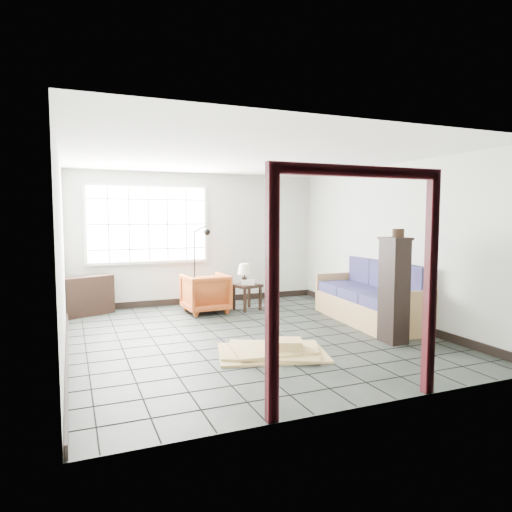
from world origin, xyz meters
name	(u,v)px	position (x,y,z in m)	size (l,w,h in m)	color
ground	(249,335)	(0.00, 0.00, 0.00)	(5.50, 5.50, 0.00)	black
room_shell	(248,221)	(0.00, 0.03, 1.68)	(5.02, 5.52, 2.61)	#B8BDB5
window_panel	(148,224)	(-1.00, 2.70, 1.60)	(2.32, 0.08, 1.52)	silver
doorway_trim	(358,258)	(0.00, -2.70, 1.38)	(1.80, 0.08, 2.20)	#360C11
futon_sofa	(372,300)	(2.22, 0.04, 0.37)	(1.05, 2.34, 1.01)	olive
armchair	(205,291)	(-0.13, 1.83, 0.39)	(0.76, 0.71, 0.78)	#8C3814
side_table	(247,289)	(0.65, 1.74, 0.40)	(0.54, 0.54, 0.49)	black
table_lamp	(244,270)	(0.60, 1.74, 0.75)	(0.27, 0.27, 0.39)	black
projector	(248,282)	(0.65, 1.71, 0.53)	(0.30, 0.28, 0.09)	silver
floor_lamp	(201,264)	(-0.07, 2.35, 0.84)	(0.41, 0.29, 1.58)	black
console_shelf	(87,296)	(-2.15, 2.40, 0.35)	(0.96, 0.69, 0.70)	black
tall_shelf	(394,289)	(1.73, -1.10, 0.75)	(0.32, 0.41, 1.47)	black
pot	(398,233)	(1.71, -1.18, 1.53)	(0.17, 0.17, 0.12)	black
open_box	(376,315)	(2.15, -0.16, 0.15)	(0.78, 0.44, 0.42)	#A3864E
cardboard_pile	(274,350)	(-0.03, -0.97, 0.05)	(1.56, 1.32, 0.20)	#A3864E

